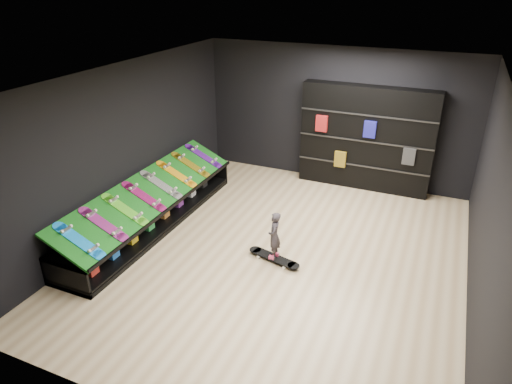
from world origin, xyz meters
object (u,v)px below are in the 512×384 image
at_px(display_rack, 153,213).
at_px(child, 274,244).
at_px(back_shelving, 366,139).
at_px(floor_skateboard, 274,259).

relative_size(display_rack, child, 9.06).
bearing_deg(child, back_shelving, 153.43).
bearing_deg(back_shelving, floor_skateboard, -101.53).
relative_size(display_rack, floor_skateboard, 4.59).
xyz_separation_m(display_rack, back_shelving, (3.29, 3.32, 0.88)).
relative_size(display_rack, back_shelving, 1.59).
xyz_separation_m(display_rack, floor_skateboard, (2.56, -0.24, -0.21)).
bearing_deg(floor_skateboard, child, 0.00).
relative_size(back_shelving, floor_skateboard, 2.89).
bearing_deg(back_shelving, display_rack, -134.74).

